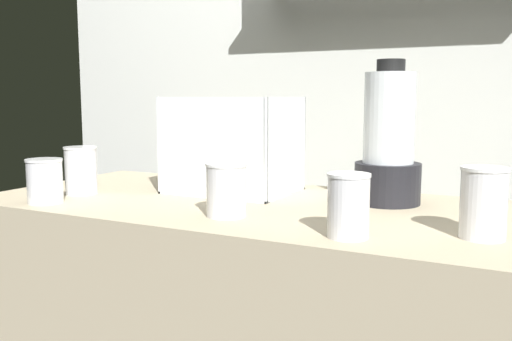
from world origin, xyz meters
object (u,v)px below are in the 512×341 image
object	(u,v)px
juice_cup_orange_far_left	(81,173)
juice_cup_mango_far_right	(483,205)
carrot_display_bin	(230,162)
juice_cup_mango_middle	(226,193)
juice_cup_pomegranate_left	(45,182)
blender_pitcher	(388,146)
juice_cup_carrot_right	(348,208)

from	to	relation	value
juice_cup_orange_far_left	juice_cup_mango_far_right	size ratio (longest dim) A/B	0.96
carrot_display_bin	juice_cup_mango_middle	bearing A→B (deg)	-61.84
juice_cup_orange_far_left	juice_cup_pomegranate_left	bearing A→B (deg)	-83.73
blender_pitcher	juice_cup_mango_far_right	bearing A→B (deg)	-47.34
juice_cup_pomegranate_left	blender_pitcher	bearing A→B (deg)	26.63
juice_cup_orange_far_left	juice_cup_mango_far_right	distance (m)	1.01
juice_cup_orange_far_left	juice_cup_mango_middle	distance (m)	0.50
juice_cup_orange_far_left	juice_cup_pomegranate_left	size ratio (longest dim) A/B	1.17
juice_cup_pomegranate_left	juice_cup_mango_middle	distance (m)	0.48
carrot_display_bin	blender_pitcher	size ratio (longest dim) A/B	0.94
juice_cup_orange_far_left	juice_cup_pomegranate_left	xyz separation A→B (m)	(0.02, -0.14, -0.00)
juice_cup_orange_far_left	juice_cup_mango_far_right	xyz separation A→B (m)	(1.01, -0.02, 0.01)
juice_cup_orange_far_left	juice_cup_mango_middle	world-z (taller)	juice_cup_orange_far_left
juice_cup_pomegranate_left	juice_cup_orange_far_left	bearing A→B (deg)	96.27
juice_cup_orange_far_left	juice_cup_pomegranate_left	distance (m)	0.14
blender_pitcher	juice_cup_mango_middle	xyz separation A→B (m)	(-0.28, -0.31, -0.09)
juice_cup_orange_far_left	juice_cup_carrot_right	size ratio (longest dim) A/B	1.06
juice_cup_mango_middle	juice_cup_mango_far_right	world-z (taller)	juice_cup_mango_far_right
carrot_display_bin	juice_cup_mango_middle	xyz separation A→B (m)	(0.15, -0.29, -0.03)
carrot_display_bin	juice_cup_mango_middle	world-z (taller)	carrot_display_bin
carrot_display_bin	juice_cup_mango_far_right	xyz separation A→B (m)	(0.67, -0.24, -0.02)
blender_pitcher	juice_cup_mango_middle	world-z (taller)	blender_pitcher
blender_pitcher	juice_cup_carrot_right	world-z (taller)	blender_pitcher
blender_pitcher	juice_cup_mango_far_right	distance (m)	0.37
carrot_display_bin	juice_cup_mango_far_right	distance (m)	0.71
carrot_display_bin	juice_cup_mango_far_right	world-z (taller)	carrot_display_bin
juice_cup_orange_far_left	juice_cup_carrot_right	distance (m)	0.80
blender_pitcher	juice_cup_orange_far_left	size ratio (longest dim) A/B	2.74
juice_cup_carrot_right	juice_cup_pomegranate_left	bearing A→B (deg)	-179.27
juice_cup_carrot_right	blender_pitcher	bearing A→B (deg)	92.81
juice_cup_carrot_right	juice_cup_mango_far_right	world-z (taller)	juice_cup_mango_far_right
carrot_display_bin	juice_cup_pomegranate_left	size ratio (longest dim) A/B	2.99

